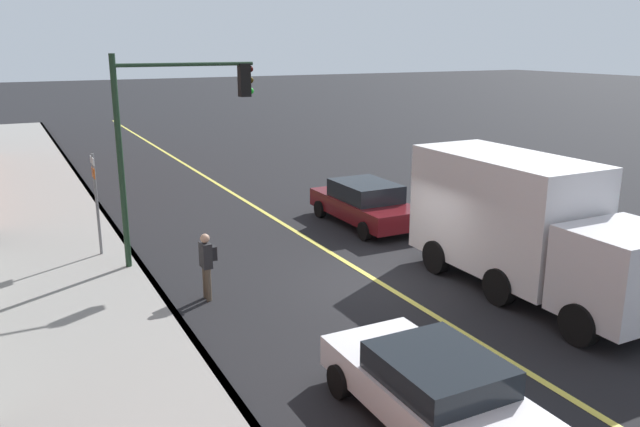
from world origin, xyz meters
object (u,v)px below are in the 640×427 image
object	(u,v)px
car_maroon	(365,203)
car_white	(432,387)
traffic_light_mast	(173,123)
pedestrian_with_backpack	(207,261)
truck_white	(524,224)
street_sign_post	(96,198)

from	to	relation	value
car_maroon	car_white	bearing A→B (deg)	154.22
car_maroon	car_white	size ratio (longest dim) A/B	1.12
car_white	traffic_light_mast	xyz separation A→B (m)	(9.64, 1.52, 3.27)
car_maroon	traffic_light_mast	xyz separation A→B (m)	(-1.04, 6.69, 3.19)
pedestrian_with_backpack	truck_white	bearing A→B (deg)	-112.84
traffic_light_mast	street_sign_post	distance (m)	3.23
truck_white	street_sign_post	world-z (taller)	truck_white
truck_white	traffic_light_mast	world-z (taller)	traffic_light_mast
car_white	traffic_light_mast	bearing A→B (deg)	8.98
street_sign_post	pedestrian_with_backpack	bearing A→B (deg)	-156.77
pedestrian_with_backpack	car_maroon	bearing A→B (deg)	-60.02
car_white	street_sign_post	size ratio (longest dim) A/B	1.37
car_maroon	pedestrian_with_backpack	world-z (taller)	pedestrian_with_backpack
truck_white	traffic_light_mast	distance (m)	9.45
car_maroon	truck_white	size ratio (longest dim) A/B	0.67
car_maroon	car_white	world-z (taller)	car_maroon
truck_white	traffic_light_mast	size ratio (longest dim) A/B	1.21
car_maroon	pedestrian_with_backpack	bearing A→B (deg)	119.98
car_maroon	truck_white	bearing A→B (deg)	-176.87
pedestrian_with_backpack	street_sign_post	bearing A→B (deg)	23.23
car_maroon	truck_white	xyz separation A→B (m)	(-6.92, -0.38, 0.98)
truck_white	car_white	bearing A→B (deg)	124.19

